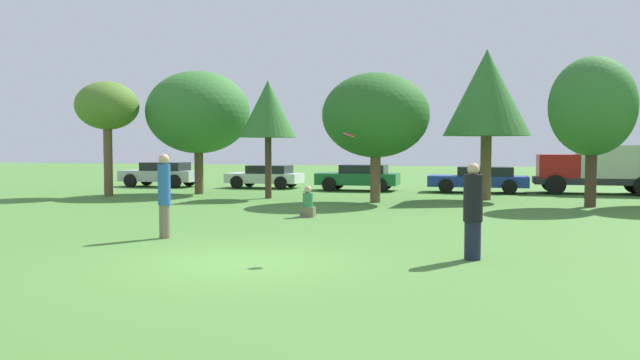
{
  "coord_description": "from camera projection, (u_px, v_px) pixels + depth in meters",
  "views": [
    {
      "loc": [
        4.44,
        -10.79,
        2.14
      ],
      "look_at": [
        0.73,
        3.34,
        1.36
      ],
      "focal_mm": 35.21,
      "sensor_mm": 36.0,
      "label": 1
    }
  ],
  "objects": [
    {
      "name": "tree_3",
      "position": [
        376.0,
        116.0,
        23.99
      ],
      "size": [
        4.12,
        4.12,
        4.97
      ],
      "color": "brown",
      "rests_on": "ground"
    },
    {
      "name": "frisbee",
      "position": [
        349.0,
        135.0,
        12.33
      ],
      "size": [
        0.23,
        0.23,
        0.11
      ],
      "color": "#F21E72"
    },
    {
      "name": "tree_5",
      "position": [
        592.0,
        107.0,
        22.11
      ],
      "size": [
        2.98,
        2.98,
        5.33
      ],
      "color": "#473323",
      "rests_on": "ground"
    },
    {
      "name": "tree_2",
      "position": [
        268.0,
        110.0,
        25.85
      ],
      "size": [
        2.35,
        2.35,
        4.88
      ],
      "color": "#473323",
      "rests_on": "ground"
    },
    {
      "name": "ground_plane",
      "position": [
        237.0,
        262.0,
        11.66
      ],
      "size": [
        120.0,
        120.0,
        0.0
      ],
      "primitive_type": "plane",
      "color": "#477A33"
    },
    {
      "name": "person_thrower",
      "position": [
        164.0,
        194.0,
        14.63
      ],
      "size": [
        0.29,
        0.29,
        1.97
      ],
      "rotation": [
        0.0,
        0.0,
        -0.15
      ],
      "color": "#726651",
      "rests_on": "ground"
    },
    {
      "name": "tree_1",
      "position": [
        198.0,
        113.0,
        28.3
      ],
      "size": [
        4.67,
        4.67,
        5.55
      ],
      "color": "brown",
      "rests_on": "ground"
    },
    {
      "name": "parked_car_blue",
      "position": [
        480.0,
        179.0,
        29.23
      ],
      "size": [
        4.53,
        1.85,
        1.21
      ],
      "rotation": [
        0.0,
        0.0,
        3.14
      ],
      "color": "#1E389E",
      "rests_on": "ground"
    },
    {
      "name": "delivery_truck_red",
      "position": [
        603.0,
        167.0,
        28.35
      ],
      "size": [
        5.81,
        2.27,
        2.21
      ],
      "rotation": [
        0.0,
        0.0,
        3.14
      ],
      "color": "#2D2D33",
      "rests_on": "ground"
    },
    {
      "name": "tree_4",
      "position": [
        487.0,
        93.0,
        25.08
      ],
      "size": [
        3.46,
        3.46,
        6.04
      ],
      "color": "brown",
      "rests_on": "ground"
    },
    {
      "name": "bystander_sitting",
      "position": [
        308.0,
        204.0,
        19.14
      ],
      "size": [
        0.42,
        0.35,
        0.95
      ],
      "color": "#726651",
      "rests_on": "ground"
    },
    {
      "name": "tree_0",
      "position": [
        107.0,
        107.0,
        27.04
      ],
      "size": [
        2.69,
        2.69,
        4.95
      ],
      "color": "brown",
      "rests_on": "ground"
    },
    {
      "name": "person_catcher",
      "position": [
        473.0,
        211.0,
        11.83
      ],
      "size": [
        0.36,
        0.36,
        1.83
      ],
      "rotation": [
        0.0,
        0.0,
        2.99
      ],
      "color": "#191E33",
      "rests_on": "ground"
    },
    {
      "name": "parked_car_white",
      "position": [
        266.0,
        176.0,
        32.52
      ],
      "size": [
        3.81,
        1.96,
        1.18
      ],
      "rotation": [
        0.0,
        0.0,
        3.14
      ],
      "color": "silver",
      "rests_on": "ground"
    },
    {
      "name": "parked_car_silver",
      "position": [
        161.0,
        174.0,
        33.53
      ],
      "size": [
        4.16,
        1.85,
        1.31
      ],
      "rotation": [
        0.0,
        0.0,
        3.14
      ],
      "color": "#B2B2B7",
      "rests_on": "ground"
    },
    {
      "name": "parked_car_green",
      "position": [
        359.0,
        177.0,
        30.6
      ],
      "size": [
        3.95,
        1.99,
        1.27
      ],
      "rotation": [
        0.0,
        0.0,
        3.14
      ],
      "color": "#196633",
      "rests_on": "ground"
    }
  ]
}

